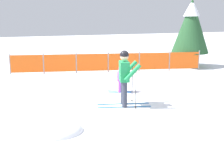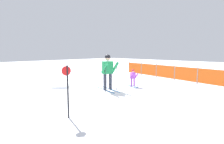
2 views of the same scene
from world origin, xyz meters
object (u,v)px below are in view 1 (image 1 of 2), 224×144
at_px(safety_fence, 108,62).
at_px(skier_adult, 125,73).
at_px(skier_child, 120,78).
at_px(conifer_far, 191,25).

bearing_deg(safety_fence, skier_adult, -101.45).
distance_m(skier_child, safety_fence, 3.86).
bearing_deg(skier_child, conifer_far, 58.78).
height_order(skier_child, safety_fence, safety_fence).
bearing_deg(skier_child, safety_fence, 103.80).
distance_m(safety_fence, conifer_far, 5.25).
relative_size(skier_child, safety_fence, 0.10).
xyz_separation_m(skier_adult, conifer_far, (6.00, 5.47, 1.28)).
relative_size(skier_adult, skier_child, 1.86).
xyz_separation_m(skier_child, safety_fence, (0.69, 3.79, -0.04)).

